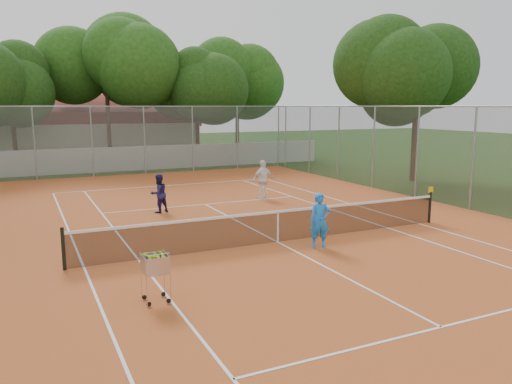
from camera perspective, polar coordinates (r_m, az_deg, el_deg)
name	(u,v)px	position (r m, az deg, el deg)	size (l,w,h in m)	color
ground	(278,243)	(14.89, 2.48, -5.82)	(120.00, 120.00, 0.00)	#16350E
court_pad	(278,243)	(14.89, 2.48, -5.79)	(18.00, 34.00, 0.02)	#B35322
court_lines	(278,242)	(14.88, 2.48, -5.74)	(10.98, 23.78, 0.01)	white
tennis_net	(278,226)	(14.76, 2.50, -3.92)	(11.88, 0.10, 0.98)	black
perimeter_fence	(278,176)	(14.48, 2.54, 1.82)	(18.00, 34.00, 4.00)	slate
boundary_wall	(138,158)	(32.54, -13.33, 3.77)	(26.00, 0.30, 1.50)	silver
clubhouse	(85,129)	(41.98, -19.00, 6.78)	(16.40, 9.00, 4.40)	beige
tropical_trees	(126,91)	(35.33, -14.65, 11.08)	(29.00, 19.00, 10.00)	black
player_near	(320,221)	(14.24, 7.30, -3.26)	(0.58, 0.38, 1.58)	#1B7BEA
player_far_left	(159,194)	(19.18, -11.06, -0.17)	(0.71, 0.55, 1.46)	#1D1A50
player_far_right	(263,180)	(21.64, 0.83, 1.43)	(0.99, 0.41, 1.68)	white
ball_hopper	(156,276)	(10.55, -11.41, -9.42)	(0.53, 0.53, 1.10)	silver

